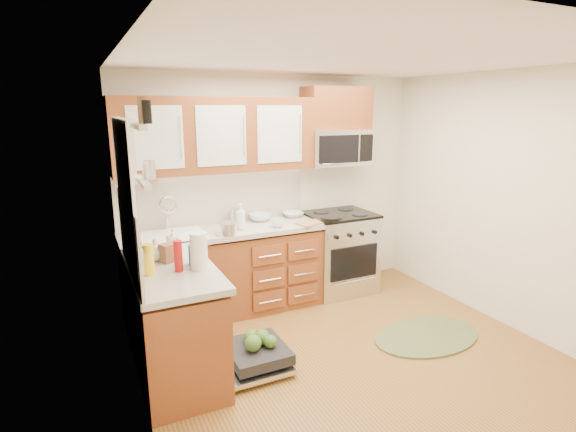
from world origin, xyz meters
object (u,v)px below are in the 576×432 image
rug (427,336)px  cutting_board (311,223)px  skillet (330,219)px  stock_pot (227,229)px  dishwasher (252,357)px  bowl_a (293,214)px  bowl_b (260,217)px  cup (277,223)px  sink (173,247)px  upper_cabinets (216,135)px  range (339,252)px  microwave (336,147)px  paper_towel_roll (199,251)px

rug → cutting_board: cutting_board is taller
skillet → stock_pot: size_ratio=1.07×
dishwasher → stock_pot: (0.10, 0.92, 0.89)m
bowl_a → bowl_b: bearing=-179.8°
rug → skillet: (-0.44, 1.11, 0.96)m
dishwasher → cutting_board: cutting_board is taller
dishwasher → rug: dishwasher is taller
bowl_a → bowl_b: size_ratio=0.92×
cup → sink: bearing=170.8°
upper_cabinets → sink: size_ratio=3.31×
dishwasher → cup: (0.66, 0.95, 0.87)m
rug → stock_pot: size_ratio=5.41×
cutting_board → bowl_a: bowl_a is taller
dishwasher → bowl_b: 1.67m
cutting_board → rug: bearing=-60.2°
upper_cabinets → rug: (1.56, -1.50, -1.86)m
skillet → range: bearing=41.8°
microwave → range: bearing=-90.0°
microwave → cup: size_ratio=6.09×
rug → cup: bearing=131.3°
microwave → skillet: bearing=-127.1°
cutting_board → paper_towel_roll: (-1.43, -0.84, 0.14)m
cutting_board → bowl_b: (-0.43, 0.38, 0.03)m
sink → cutting_board: 1.45m
range → rug: (0.16, -1.36, -0.46)m
dishwasher → cup: bearing=55.2°
skillet → stock_pot: stock_pot is taller
rug → cup: 1.84m
upper_cabinets → microwave: (1.41, -0.02, -0.18)m
range → skillet: bearing=-138.2°
upper_cabinets → microwave: bearing=-1.0°
rug → skillet: skillet is taller
upper_cabinets → bowl_b: 1.03m
rug → bowl_b: bearing=125.5°
stock_pot → cup: size_ratio=1.62×
range → dishwasher: bearing=-143.7°
sink → cup: cup is taller
upper_cabinets → microwave: 1.42m
cutting_board → upper_cabinets: bearing=158.6°
range → upper_cabinets: bearing=174.1°
sink → stock_pot: 0.56m
microwave → paper_towel_roll: size_ratio=2.61×
skillet → stock_pot: bearing=178.0°
cutting_board → paper_towel_roll: size_ratio=1.00×
upper_cabinets → paper_towel_roll: bearing=-113.7°
paper_towel_roll → upper_cabinets: bearing=66.3°
range → cup: cup is taller
microwave → sink: (-1.93, -0.13, -0.90)m
sink → dishwasher: (0.39, -1.12, -0.70)m
upper_cabinets → stock_pot: (-0.03, -0.35, -0.89)m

